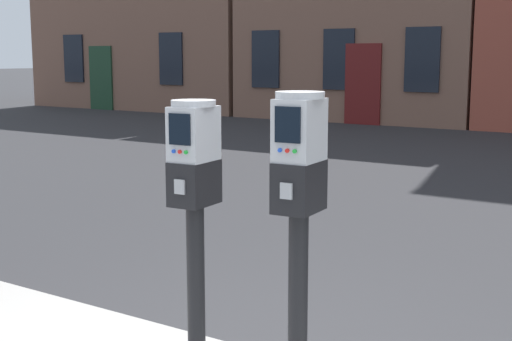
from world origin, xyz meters
The scene contains 2 objects.
parking_meter_near_kerb centered at (-0.20, -0.32, 1.14)m, with size 0.23×0.26×1.45m.
parking_meter_twin_adjacent centered at (0.39, -0.32, 1.18)m, with size 0.23×0.26×1.50m.
Camera 1 is at (1.93, -3.01, 1.80)m, focal length 49.97 mm.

